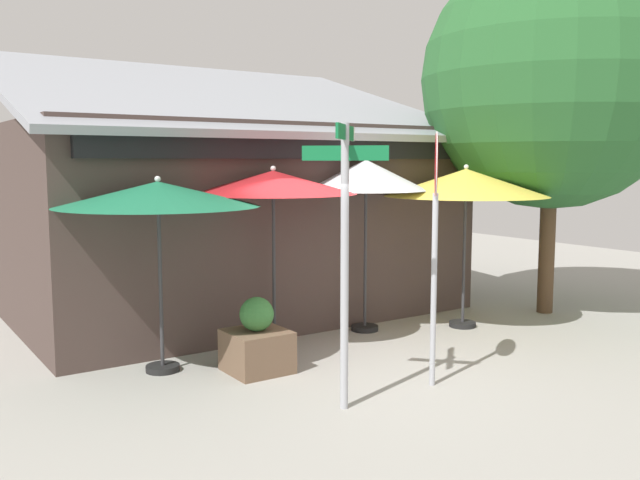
{
  "coord_description": "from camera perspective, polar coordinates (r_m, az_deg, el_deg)",
  "views": [
    {
      "loc": [
        -5.45,
        -6.94,
        2.75
      ],
      "look_at": [
        0.07,
        1.2,
        1.6
      ],
      "focal_mm": 38.32,
      "sensor_mm": 36.0,
      "label": 1
    }
  ],
  "objects": [
    {
      "name": "ground_plane",
      "position": [
        9.26,
        3.87,
        -10.95
      ],
      "size": [
        28.0,
        28.0,
        0.1
      ],
      "primitive_type": "cube",
      "color": "#9E9B93"
    },
    {
      "name": "patio_umbrella_crimson_center",
      "position": [
        9.91,
        -3.92,
        4.7
      ],
      "size": [
        2.43,
        2.43,
        2.67
      ],
      "color": "black",
      "rests_on": "ground"
    },
    {
      "name": "cafe_building",
      "position": [
        12.87,
        -7.78,
        2.23
      ],
      "size": [
        8.0,
        5.8,
        4.79
      ],
      "color": "#473833",
      "rests_on": "ground"
    },
    {
      "name": "patio_umbrella_ivory_right",
      "position": [
        10.88,
        3.85,
        5.31
      ],
      "size": [
        1.98,
        1.98,
        2.83
      ],
      "color": "black",
      "rests_on": "ground"
    },
    {
      "name": "patio_umbrella_forest_green_left",
      "position": [
        8.95,
        -13.38,
        3.63
      ],
      "size": [
        2.61,
        2.61,
        2.55
      ],
      "color": "black",
      "rests_on": "ground"
    },
    {
      "name": "sidewalk_planter",
      "position": [
        9.03,
        -5.29,
        -8.56
      ],
      "size": [
        0.76,
        0.76,
        0.99
      ],
      "color": "brown",
      "rests_on": "ground"
    },
    {
      "name": "street_sign_post",
      "position": [
        7.4,
        2.08,
        0.39
      ],
      "size": [
        0.75,
        0.73,
        3.15
      ],
      "color": "#A8AAB2",
      "rests_on": "ground"
    },
    {
      "name": "shade_tree",
      "position": [
        13.05,
        19.77,
        12.26
      ],
      "size": [
        4.89,
        4.6,
        6.49
      ],
      "color": "brown",
      "rests_on": "ground"
    },
    {
      "name": "stop_sign",
      "position": [
        8.28,
        9.61,
        2.51
      ],
      "size": [
        0.55,
        0.59,
        3.09
      ],
      "color": "#A8AAB2",
      "rests_on": "ground"
    },
    {
      "name": "patio_umbrella_mustard_far_right",
      "position": [
        11.37,
        12.09,
        4.65
      ],
      "size": [
        2.66,
        2.66,
        2.69
      ],
      "color": "black",
      "rests_on": "ground"
    }
  ]
}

